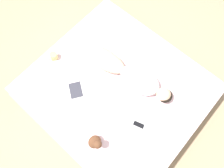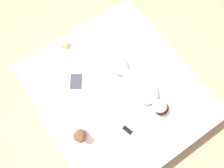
{
  "view_description": "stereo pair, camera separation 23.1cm",
  "coord_description": "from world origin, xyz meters",
  "px_view_note": "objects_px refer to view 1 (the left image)",
  "views": [
    {
      "loc": [
        0.71,
        0.55,
        3.03
      ],
      "look_at": [
        0.02,
        -0.06,
        0.57
      ],
      "focal_mm": 35.0,
      "sensor_mm": 36.0,
      "label": 1
    },
    {
      "loc": [
        0.54,
        0.7,
        3.03
      ],
      "look_at": [
        0.02,
        -0.06,
        0.57
      ],
      "focal_mm": 35.0,
      "sensor_mm": 36.0,
      "label": 2
    }
  ],
  "objects_px": {
    "open_magazine": "(85,88)",
    "cell_phone": "(139,125)",
    "coffee_mug": "(54,56)",
    "person": "(128,73)"
  },
  "relations": [
    {
      "from": "open_magazine",
      "to": "cell_phone",
      "type": "relative_size",
      "value": 3.29
    },
    {
      "from": "coffee_mug",
      "to": "cell_phone",
      "type": "height_order",
      "value": "coffee_mug"
    },
    {
      "from": "open_magazine",
      "to": "person",
      "type": "bearing_deg",
      "value": -177.89
    },
    {
      "from": "coffee_mug",
      "to": "open_magazine",
      "type": "bearing_deg",
      "value": 85.94
    },
    {
      "from": "person",
      "to": "open_magazine",
      "type": "distance_m",
      "value": 0.56
    },
    {
      "from": "coffee_mug",
      "to": "person",
      "type": "bearing_deg",
      "value": 116.37
    },
    {
      "from": "cell_phone",
      "to": "person",
      "type": "bearing_deg",
      "value": -144.84
    },
    {
      "from": "coffee_mug",
      "to": "cell_phone",
      "type": "relative_size",
      "value": 0.77
    },
    {
      "from": "person",
      "to": "cell_phone",
      "type": "bearing_deg",
      "value": 44.16
    },
    {
      "from": "person",
      "to": "open_magazine",
      "type": "xyz_separation_m",
      "value": [
        0.47,
        -0.29,
        -0.09
      ]
    }
  ]
}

